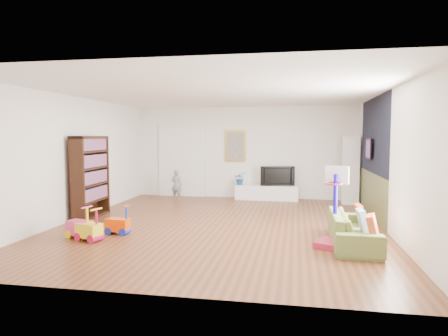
% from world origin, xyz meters
% --- Properties ---
extents(floor, '(6.50, 7.50, 0.00)m').
position_xyz_m(floor, '(0.00, 0.00, 0.00)').
color(floor, brown).
rests_on(floor, ground).
extents(ceiling, '(6.50, 7.50, 0.00)m').
position_xyz_m(ceiling, '(0.00, 0.00, 2.70)').
color(ceiling, white).
rests_on(ceiling, ground).
extents(wall_back, '(6.50, 0.00, 2.70)m').
position_xyz_m(wall_back, '(0.00, 3.75, 1.35)').
color(wall_back, silver).
rests_on(wall_back, ground).
extents(wall_front, '(6.50, 0.00, 2.70)m').
position_xyz_m(wall_front, '(0.00, -3.75, 1.35)').
color(wall_front, silver).
rests_on(wall_front, ground).
extents(wall_left, '(0.00, 7.50, 2.70)m').
position_xyz_m(wall_left, '(-3.25, 0.00, 1.35)').
color(wall_left, silver).
rests_on(wall_left, ground).
extents(wall_right, '(0.00, 7.50, 2.70)m').
position_xyz_m(wall_right, '(3.25, 0.00, 1.35)').
color(wall_right, white).
rests_on(wall_right, ground).
extents(navy_accent, '(0.01, 3.20, 1.70)m').
position_xyz_m(navy_accent, '(3.23, 1.40, 1.85)').
color(navy_accent, black).
rests_on(navy_accent, wall_right).
extents(olive_wainscot, '(0.01, 3.20, 1.00)m').
position_xyz_m(olive_wainscot, '(3.23, 1.40, 0.50)').
color(olive_wainscot, brown).
rests_on(olive_wainscot, wall_right).
extents(doorway, '(1.45, 0.06, 2.10)m').
position_xyz_m(doorway, '(-1.90, 3.71, 1.05)').
color(doorway, white).
rests_on(doorway, ground).
extents(painting_back, '(0.62, 0.06, 0.92)m').
position_xyz_m(painting_back, '(-0.25, 3.71, 1.55)').
color(painting_back, gold).
rests_on(painting_back, wall_back).
extents(artwork_right, '(0.04, 0.56, 0.46)m').
position_xyz_m(artwork_right, '(3.17, 1.60, 1.55)').
color(artwork_right, '#7F3F8C').
rests_on(artwork_right, wall_right).
extents(media_console, '(1.82, 0.53, 0.42)m').
position_xyz_m(media_console, '(0.71, 3.43, 0.21)').
color(media_console, white).
rests_on(media_console, ground).
extents(tall_cabinet, '(0.45, 0.45, 1.84)m').
position_xyz_m(tall_cabinet, '(2.98, 3.17, 0.92)').
color(tall_cabinet, white).
rests_on(tall_cabinet, ground).
extents(bookshelf, '(0.37, 1.27, 1.84)m').
position_xyz_m(bookshelf, '(-3.01, 0.21, 0.92)').
color(bookshelf, black).
rests_on(bookshelf, ground).
extents(sofa, '(0.74, 1.85, 0.54)m').
position_xyz_m(sofa, '(2.49, -1.10, 0.27)').
color(sofa, olive).
rests_on(sofa, ground).
extents(basketball_hoop, '(0.64, 0.70, 1.34)m').
position_xyz_m(basketball_hoop, '(2.12, -1.29, 0.67)').
color(basketball_hoop, '#AF1C3A').
rests_on(basketball_hoop, ground).
extents(ride_on_yellow, '(0.50, 0.39, 0.58)m').
position_xyz_m(ride_on_yellow, '(-2.04, -1.66, 0.29)').
color(ride_on_yellow, yellow).
rests_on(ride_on_yellow, ground).
extents(ride_on_orange, '(0.42, 0.27, 0.55)m').
position_xyz_m(ride_on_orange, '(-1.75, -1.11, 0.27)').
color(ride_on_orange, '#F24500').
rests_on(ride_on_orange, ground).
extents(ride_on_pink, '(0.49, 0.38, 0.59)m').
position_xyz_m(ride_on_pink, '(-2.30, -1.51, 0.29)').
color(ride_on_pink, '#E23C7B').
rests_on(ride_on_pink, ground).
extents(child, '(0.34, 0.24, 0.88)m').
position_xyz_m(child, '(-1.83, 2.90, 0.44)').
color(child, slate).
rests_on(child, ground).
extents(tv, '(0.98, 0.31, 0.56)m').
position_xyz_m(tv, '(1.00, 3.45, 0.70)').
color(tv, black).
rests_on(tv, media_console).
extents(vase_plant, '(0.38, 0.35, 0.37)m').
position_xyz_m(vase_plant, '(-0.07, 3.44, 0.61)').
color(vase_plant, navy).
rests_on(vase_plant, media_console).
extents(pillow_left, '(0.19, 0.41, 0.39)m').
position_xyz_m(pillow_left, '(2.70, -1.64, 0.42)').
color(pillow_left, '#C74D28').
rests_on(pillow_left, sofa).
extents(pillow_center, '(0.11, 0.37, 0.37)m').
position_xyz_m(pillow_center, '(2.64, -1.10, 0.42)').
color(pillow_center, silver).
rests_on(pillow_center, sofa).
extents(pillow_right, '(0.12, 0.37, 0.36)m').
position_xyz_m(pillow_right, '(2.68, -0.57, 0.42)').
color(pillow_right, '#A9391B').
rests_on(pillow_right, sofa).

